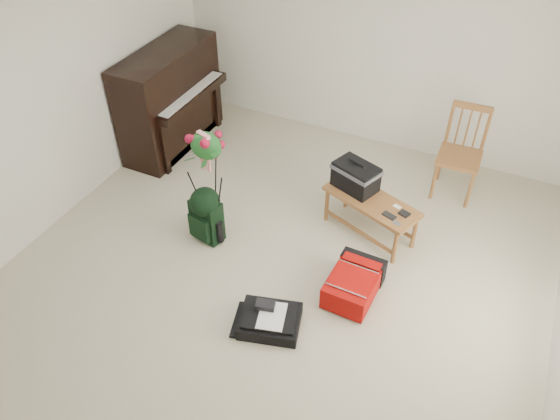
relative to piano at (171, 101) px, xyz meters
The scene contains 11 objects.
floor 2.77m from the piano, 36.20° to the right, with size 5.00×5.50×0.01m, color beige.
ceiling 3.31m from the piano, 36.20° to the right, with size 5.00×5.50×0.01m, color white.
wall_back 2.55m from the piano, 27.74° to the left, with size 5.00×0.04×2.50m, color silver.
wall_left 1.76m from the piano, 101.09° to the right, with size 0.04×5.50×2.50m, color silver.
piano is the anchor object (origin of this frame).
bench 2.69m from the piano, 12.29° to the right, with size 1.08×0.73×0.77m.
dining_chair 3.49m from the piano, ahead, with size 0.47×0.47×1.05m.
red_suitcase 3.30m from the piano, 25.72° to the right, with size 0.44×0.63×0.27m.
black_duffel 3.25m from the piano, 41.49° to the right, with size 0.62×0.54×0.22m.
green_backpack 1.92m from the piano, 46.30° to the right, with size 0.35×0.32×0.63m.
flower_stand 1.86m from the piano, 43.87° to the right, with size 0.52×0.52×1.28m.
Camera 1 is at (1.60, -3.22, 3.94)m, focal length 35.00 mm.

